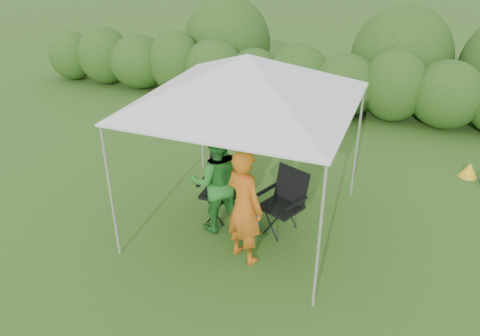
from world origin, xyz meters
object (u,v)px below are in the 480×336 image
(chair_right, at_px, (285,197))
(chair_left, at_px, (222,183))
(canopy, at_px, (247,79))
(woman, at_px, (217,181))
(cooler, at_px, (248,219))
(man, at_px, (244,207))

(chair_right, height_order, chair_left, chair_left)
(canopy, relative_size, chair_right, 2.97)
(canopy, bearing_deg, chair_right, 3.10)
(woman, xyz_separation_m, cooler, (0.47, 0.17, -0.71))
(chair_left, distance_m, man, 1.26)
(man, distance_m, cooler, 1.05)
(woman, bearing_deg, chair_left, -108.61)
(chair_right, bearing_deg, canopy, -154.45)
(canopy, bearing_deg, chair_left, 170.52)
(man, height_order, woman, man)
(canopy, bearing_deg, woman, -138.82)
(canopy, height_order, woman, canopy)
(chair_left, bearing_deg, man, -53.21)
(canopy, distance_m, woman, 1.67)
(canopy, xyz_separation_m, man, (0.30, -0.89, -1.57))
(chair_right, xyz_separation_m, chair_left, (-1.11, 0.04, 0.00))
(chair_right, xyz_separation_m, woman, (-1.03, -0.37, 0.28))
(chair_right, distance_m, chair_left, 1.11)
(chair_right, relative_size, chair_left, 0.99)
(man, bearing_deg, cooler, -48.35)
(chair_right, height_order, woman, woman)
(chair_left, bearing_deg, chair_right, -3.34)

